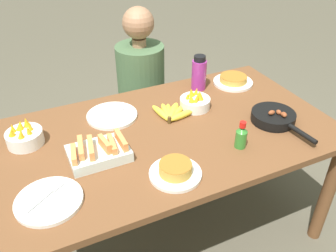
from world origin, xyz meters
TOP-DOWN VIEW (x-y plane):
  - ground_plane at (0.00, 0.00)m, footprint 14.00×14.00m
  - dining_table at (0.00, 0.00)m, footprint 1.66×0.94m
  - banana_bunch at (0.08, 0.12)m, footprint 0.20×0.19m
  - melon_tray at (-0.37, -0.06)m, footprint 0.26×0.18m
  - skillet at (0.53, -0.16)m, footprint 0.22×0.39m
  - frittata_plate_center at (0.58, 0.30)m, footprint 0.24×0.24m
  - frittata_plate_side at (-0.11, -0.31)m, footprint 0.22×0.22m
  - empty_plate_near_front at (-0.21, 0.24)m, footprint 0.26×0.26m
  - empty_plate_far_left at (-0.62, -0.24)m, footprint 0.26×0.26m
  - fruit_bowl_mango at (0.23, 0.14)m, footprint 0.16×0.16m
  - fruit_bowl_citrus at (-0.65, 0.19)m, footprint 0.17×0.17m
  - water_bottle at (0.36, 0.33)m, footprint 0.09×0.09m
  - hot_sauce_bottle at (0.25, -0.26)m, footprint 0.05×0.05m
  - person_figure at (0.14, 0.73)m, footprint 0.35×0.35m

SIDE VIEW (x-z plane):
  - ground_plane at x=0.00m, z-range 0.00..0.00m
  - person_figure at x=0.14m, z-range -0.10..1.03m
  - dining_table at x=0.00m, z-range 0.27..1.00m
  - empty_plate_near_front at x=-0.21m, z-range 0.72..0.74m
  - empty_plate_far_left at x=-0.62m, z-range 0.72..0.74m
  - banana_bunch at x=0.08m, z-range 0.72..0.76m
  - frittata_plate_center at x=0.58m, z-range 0.72..0.77m
  - frittata_plate_side at x=-0.11m, z-range 0.72..0.78m
  - skillet at x=0.53m, z-range 0.71..0.79m
  - melon_tray at x=-0.37m, z-range 0.71..0.81m
  - fruit_bowl_mango at x=0.23m, z-range 0.71..0.82m
  - fruit_bowl_citrus at x=-0.65m, z-range 0.71..0.82m
  - hot_sauce_bottle at x=0.25m, z-range 0.71..0.85m
  - water_bottle at x=0.36m, z-range 0.72..0.93m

